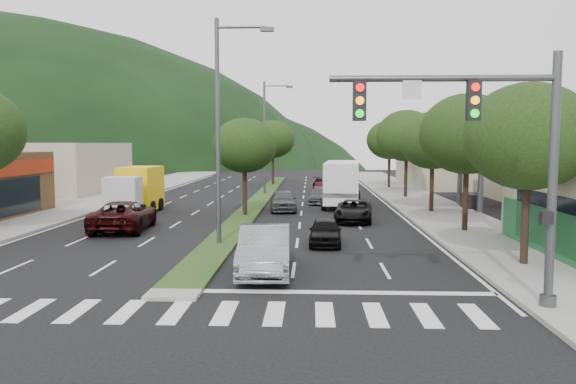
{
  "coord_description": "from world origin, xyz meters",
  "views": [
    {
      "loc": [
        4.11,
        -16.77,
        4.59
      ],
      "look_at": [
        3.02,
        10.1,
        2.23
      ],
      "focal_mm": 35.0,
      "sensor_mm": 36.0,
      "label": 1
    }
  ],
  "objects_px": {
    "car_queue_f": "(324,185)",
    "box_truck": "(137,191)",
    "tree_med_far": "(273,139)",
    "car_queue_e": "(283,200)",
    "car_queue_d": "(353,211)",
    "tree_r_a": "(528,137)",
    "tree_r_d": "(407,136)",
    "sedan_silver": "(265,250)",
    "suv_maroon": "(124,216)",
    "streetlight_near": "(222,120)",
    "tree_r_c": "(433,141)",
    "car_queue_c": "(322,190)",
    "tree_med_near": "(245,146)",
    "traffic_signal": "(495,141)",
    "tree_r_b": "(467,134)",
    "streetlight_mid": "(267,132)",
    "motorhome": "(342,182)",
    "tree_r_e": "(390,140)",
    "car_queue_b": "(320,195)",
    "car_queue_a": "(325,231)"
  },
  "relations": [
    {
      "from": "car_queue_e",
      "to": "box_truck",
      "type": "height_order",
      "value": "box_truck"
    },
    {
      "from": "tree_r_c",
      "to": "car_queue_b",
      "type": "relative_size",
      "value": 1.57
    },
    {
      "from": "car_queue_e",
      "to": "motorhome",
      "type": "bearing_deg",
      "value": 34.27
    },
    {
      "from": "car_queue_d",
      "to": "car_queue_f",
      "type": "relative_size",
      "value": 1.02
    },
    {
      "from": "tree_r_b",
      "to": "sedan_silver",
      "type": "distance_m",
      "value": 13.97
    },
    {
      "from": "tree_med_near",
      "to": "car_queue_f",
      "type": "distance_m",
      "value": 19.55
    },
    {
      "from": "streetlight_near",
      "to": "motorhome",
      "type": "relative_size",
      "value": 1.17
    },
    {
      "from": "sedan_silver",
      "to": "car_queue_c",
      "type": "bearing_deg",
      "value": 82.3
    },
    {
      "from": "car_queue_b",
      "to": "tree_r_e",
      "type": "bearing_deg",
      "value": 67.12
    },
    {
      "from": "tree_med_far",
      "to": "car_queue_e",
      "type": "distance_m",
      "value": 23.65
    },
    {
      "from": "streetlight_near",
      "to": "sedan_silver",
      "type": "relative_size",
      "value": 1.99
    },
    {
      "from": "tree_med_far",
      "to": "car_queue_f",
      "type": "relative_size",
      "value": 1.56
    },
    {
      "from": "tree_med_near",
      "to": "streetlight_near",
      "type": "relative_size",
      "value": 0.6
    },
    {
      "from": "traffic_signal",
      "to": "tree_r_b",
      "type": "height_order",
      "value": "tree_r_b"
    },
    {
      "from": "car_queue_b",
      "to": "box_truck",
      "type": "height_order",
      "value": "box_truck"
    },
    {
      "from": "tree_r_a",
      "to": "sedan_silver",
      "type": "xyz_separation_m",
      "value": [
        -9.5,
        -1.33,
        -3.99
      ]
    },
    {
      "from": "tree_med_far",
      "to": "suv_maroon",
      "type": "relative_size",
      "value": 1.23
    },
    {
      "from": "traffic_signal",
      "to": "car_queue_b",
      "type": "xyz_separation_m",
      "value": [
        -4.2,
        27.38,
        -4.05
      ]
    },
    {
      "from": "car_queue_c",
      "to": "car_queue_b",
      "type": "bearing_deg",
      "value": -90.98
    },
    {
      "from": "tree_r_d",
      "to": "sedan_silver",
      "type": "xyz_separation_m",
      "value": [
        -9.5,
        -27.33,
        -4.35
      ]
    },
    {
      "from": "car_queue_e",
      "to": "car_queue_f",
      "type": "distance_m",
      "value": 15.88
    },
    {
      "from": "tree_r_c",
      "to": "car_queue_c",
      "type": "xyz_separation_m",
      "value": [
        -6.89,
        10.84,
        -4.14
      ]
    },
    {
      "from": "tree_r_e",
      "to": "car_queue_b",
      "type": "xyz_separation_m",
      "value": [
        -7.17,
        -14.16,
        -4.29
      ]
    },
    {
      "from": "tree_med_near",
      "to": "box_truck",
      "type": "distance_m",
      "value": 7.99
    },
    {
      "from": "streetlight_mid",
      "to": "car_queue_a",
      "type": "height_order",
      "value": "streetlight_mid"
    },
    {
      "from": "tree_r_d",
      "to": "motorhome",
      "type": "relative_size",
      "value": 0.84
    },
    {
      "from": "tree_med_far",
      "to": "motorhome",
      "type": "bearing_deg",
      "value": -72.03
    },
    {
      "from": "tree_r_b",
      "to": "tree_r_e",
      "type": "distance_m",
      "value": 28.0
    },
    {
      "from": "tree_r_c",
      "to": "traffic_signal",
      "type": "bearing_deg",
      "value": -97.85
    },
    {
      "from": "traffic_signal",
      "to": "car_queue_b",
      "type": "bearing_deg",
      "value": 98.72
    },
    {
      "from": "tree_r_a",
      "to": "tree_r_d",
      "type": "height_order",
      "value": "tree_r_d"
    },
    {
      "from": "sedan_silver",
      "to": "car_queue_d",
      "type": "relative_size",
      "value": 1.1
    },
    {
      "from": "suv_maroon",
      "to": "car_queue_f",
      "type": "xyz_separation_m",
      "value": [
        11.09,
        24.31,
        -0.14
      ]
    },
    {
      "from": "tree_r_a",
      "to": "tree_med_far",
      "type": "distance_m",
      "value": 41.76
    },
    {
      "from": "streetlight_near",
      "to": "car_queue_d",
      "type": "distance_m",
      "value": 11.28
    },
    {
      "from": "tree_r_e",
      "to": "tree_med_near",
      "type": "xyz_separation_m",
      "value": [
        -12.0,
        -22.0,
        -0.46
      ]
    },
    {
      "from": "sedan_silver",
      "to": "tree_med_near",
      "type": "bearing_deg",
      "value": 96.85
    },
    {
      "from": "car_queue_d",
      "to": "box_truck",
      "type": "distance_m",
      "value": 14.36
    },
    {
      "from": "car_queue_f",
      "to": "box_truck",
      "type": "distance_m",
      "value": 21.18
    },
    {
      "from": "tree_med_far",
      "to": "streetlight_near",
      "type": "bearing_deg",
      "value": -89.67
    },
    {
      "from": "tree_med_far",
      "to": "streetlight_mid",
      "type": "relative_size",
      "value": 0.69
    },
    {
      "from": "suv_maroon",
      "to": "tree_r_b",
      "type": "bearing_deg",
      "value": 175.46
    },
    {
      "from": "car_queue_e",
      "to": "car_queue_f",
      "type": "height_order",
      "value": "car_queue_e"
    },
    {
      "from": "car_queue_e",
      "to": "car_queue_f",
      "type": "xyz_separation_m",
      "value": [
        3.16,
        15.56,
        -0.08
      ]
    },
    {
      "from": "car_queue_b",
      "to": "car_queue_f",
      "type": "xyz_separation_m",
      "value": [
        0.56,
        10.56,
        0.05
      ]
    },
    {
      "from": "traffic_signal",
      "to": "car_queue_d",
      "type": "xyz_separation_m",
      "value": [
        -2.41,
        17.38,
        -4.01
      ]
    },
    {
      "from": "tree_r_b",
      "to": "tree_r_c",
      "type": "distance_m",
      "value": 8.01
    },
    {
      "from": "tree_r_e",
      "to": "box_truck",
      "type": "distance_m",
      "value": 28.39
    },
    {
      "from": "tree_med_far",
      "to": "car_queue_c",
      "type": "xyz_separation_m",
      "value": [
        5.11,
        -13.16,
        -4.4
      ]
    },
    {
      "from": "car_queue_b",
      "to": "car_queue_c",
      "type": "height_order",
      "value": "car_queue_c"
    }
  ]
}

